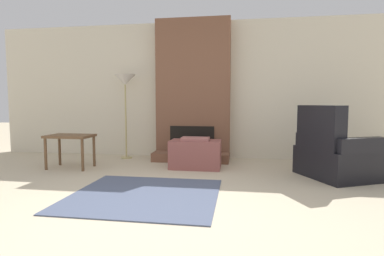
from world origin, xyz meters
The scene contains 8 objects.
ground_plane centered at (0.00, 0.00, 0.00)m, with size 24.00×24.00×0.00m, color beige.
wall_back centered at (0.00, 3.22, 1.30)m, with size 8.08×0.06×2.60m, color beige.
fireplace centered at (0.00, 3.01, 1.21)m, with size 1.38×0.66×2.60m.
ottoman centered at (0.17, 2.18, 0.23)m, with size 0.81×0.46×0.50m.
armchair centered at (2.18, 1.86, 0.31)m, with size 1.14×1.19×1.02m.
side_table centered at (-1.84, 1.87, 0.46)m, with size 0.70×0.45×0.54m.
floor_lamp_left centered at (-1.27, 2.86, 1.42)m, with size 0.39×0.39×1.59m.
area_rug centered at (-0.20, 0.66, 0.01)m, with size 1.66×1.54×0.01m, color #4C5670.
Camera 1 is at (0.85, -2.56, 1.05)m, focal length 28.00 mm.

